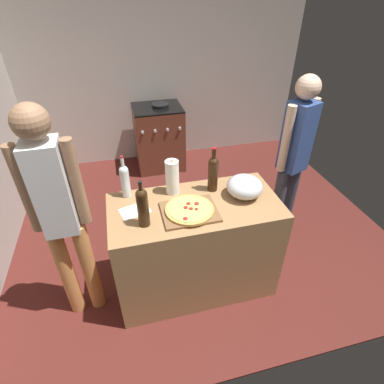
{
  "coord_description": "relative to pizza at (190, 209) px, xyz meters",
  "views": [
    {
      "loc": [
        -0.58,
        -1.18,
        2.27
      ],
      "look_at": [
        -0.1,
        0.67,
        0.93
      ],
      "focal_mm": 28.42,
      "sensor_mm": 36.0,
      "label": 1
    }
  ],
  "objects": [
    {
      "name": "ground_plane",
      "position": [
        0.17,
        1.06,
        -0.92
      ],
      "size": [
        4.19,
        3.7,
        0.02
      ],
      "primitive_type": "cube",
      "color": "#511E19"
    },
    {
      "name": "kitchen_wall_rear",
      "position": [
        0.17,
        2.66,
        0.39
      ],
      "size": [
        4.19,
        0.1,
        2.6
      ],
      "primitive_type": "cube",
      "color": "#BCB7AD",
      "rests_on": "ground_plane"
    },
    {
      "name": "counter",
      "position": [
        0.06,
        0.08,
        -0.47
      ],
      "size": [
        1.3,
        0.63,
        0.88
      ],
      "primitive_type": "cube",
      "color": "#9E7247",
      "rests_on": "ground_plane"
    },
    {
      "name": "cutting_board",
      "position": [
        -0.0,
        0.0,
        -0.02
      ],
      "size": [
        0.4,
        0.32,
        0.02
      ],
      "primitive_type": "cube",
      "color": "brown",
      "rests_on": "counter"
    },
    {
      "name": "pizza",
      "position": [
        0.0,
        0.0,
        0.0
      ],
      "size": [
        0.35,
        0.35,
        0.03
      ],
      "color": "tan",
      "rests_on": "cutting_board"
    },
    {
      "name": "mixing_bowl",
      "position": [
        0.46,
        0.1,
        0.05
      ],
      "size": [
        0.28,
        0.28,
        0.17
      ],
      "color": "#B2B2B7",
      "rests_on": "counter"
    },
    {
      "name": "paper_towel_roll",
      "position": [
        -0.07,
        0.29,
        0.11
      ],
      "size": [
        0.11,
        0.11,
        0.28
      ],
      "color": "white",
      "rests_on": "counter"
    },
    {
      "name": "wine_bottle_green",
      "position": [
        0.25,
        0.24,
        0.13
      ],
      "size": [
        0.08,
        0.08,
        0.37
      ],
      "color": "#331E0F",
      "rests_on": "counter"
    },
    {
      "name": "wine_bottle_amber",
      "position": [
        -0.42,
        0.33,
        0.12
      ],
      "size": [
        0.07,
        0.07,
        0.35
      ],
      "color": "silver",
      "rests_on": "counter"
    },
    {
      "name": "wine_bottle_dark",
      "position": [
        -0.33,
        -0.04,
        0.13
      ],
      "size": [
        0.08,
        0.08,
        0.35
      ],
      "color": "#331E0F",
      "rests_on": "counter"
    },
    {
      "name": "recipe_sheet",
      "position": [
        -0.38,
        0.12,
        -0.03
      ],
      "size": [
        0.24,
        0.2,
        0.0
      ],
      "primitive_type": "cube",
      "rotation": [
        0.0,
        0.0,
        0.29
      ],
      "color": "white",
      "rests_on": "counter"
    },
    {
      "name": "stove",
      "position": [
        0.12,
        2.26,
        -0.47
      ],
      "size": [
        0.65,
        0.58,
        0.93
      ],
      "color": "brown",
      "rests_on": "ground_plane"
    },
    {
      "name": "person_in_stripes",
      "position": [
        -0.87,
        0.07,
        0.1
      ],
      "size": [
        0.38,
        0.21,
        1.75
      ],
      "color": "#D88C4C",
      "rests_on": "ground_plane"
    },
    {
      "name": "person_in_red",
      "position": [
        1.09,
        0.47,
        0.05
      ],
      "size": [
        0.36,
        0.26,
        1.67
      ],
      "color": "#383D4C",
      "rests_on": "ground_plane"
    }
  ]
}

